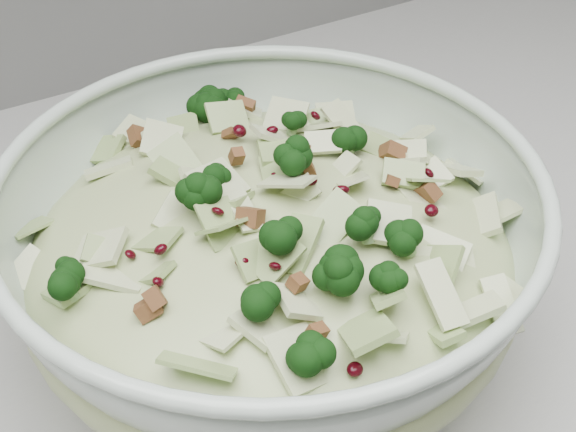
{
  "coord_description": "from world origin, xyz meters",
  "views": [
    {
      "loc": [
        -0.79,
        1.28,
        1.3
      ],
      "look_at": [
        -0.6,
        1.6,
        0.99
      ],
      "focal_mm": 50.0,
      "sensor_mm": 36.0,
      "label": 1
    }
  ],
  "objects": [
    {
      "name": "mixing_bowl",
      "position": [
        -0.62,
        1.6,
        0.97
      ],
      "size": [
        0.41,
        0.41,
        0.13
      ],
      "rotation": [
        0.0,
        0.0,
        -0.36
      ],
      "color": "#B6C9BA",
      "rests_on": "counter"
    },
    {
      "name": "salad",
      "position": [
        -0.62,
        1.6,
        0.99
      ],
      "size": [
        0.42,
        0.42,
        0.13
      ],
      "rotation": [
        0.0,
        0.0,
        -0.68
      ],
      "color": "#BACB8B",
      "rests_on": "mixing_bowl"
    }
  ]
}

